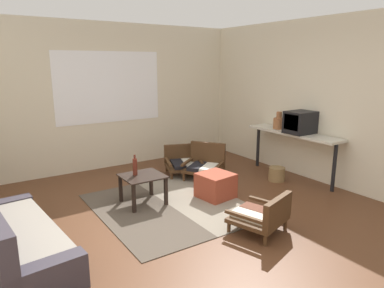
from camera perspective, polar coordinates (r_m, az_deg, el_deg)
ground_plane at (r=4.49m, az=1.55°, el=-12.94°), size 7.80×7.80×0.00m
far_wall_with_window at (r=6.79m, az=-13.51°, el=7.56°), size 5.60×0.13×2.70m
side_wall_right at (r=6.18m, az=20.69°, el=6.53°), size 0.12×6.60×2.70m
area_rug at (r=5.00m, az=-3.63°, el=-10.05°), size 1.93×2.21×0.01m
couch at (r=4.13m, az=-27.17°, el=-13.64°), size 0.87×1.97×0.69m
coffee_table at (r=5.01m, az=-8.08°, el=-6.05°), size 0.57×0.54×0.43m
armchair_by_window at (r=6.35m, az=-1.59°, el=-2.86°), size 0.77×0.76×0.50m
armchair_striped_foreground at (r=4.27m, az=11.55°, el=-11.29°), size 0.74×0.72×0.49m
armchair_corner at (r=6.07m, az=2.14°, el=-3.13°), size 0.80×0.82×0.61m
ottoman_orange at (r=5.24m, az=3.89°, el=-6.83°), size 0.52×0.52×0.37m
console_shelf at (r=6.24m, az=16.24°, el=1.15°), size 0.41×1.79×0.82m
crt_television at (r=6.11m, az=17.30°, el=3.42°), size 0.46×0.38×0.37m
clay_vase at (r=6.43m, az=14.03°, el=3.45°), size 0.20×0.20×0.31m
glass_bottle at (r=4.98m, az=-9.33°, el=-3.65°), size 0.06×0.06×0.29m
wicker_basket at (r=6.14m, az=13.71°, el=-4.81°), size 0.27×0.27×0.24m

